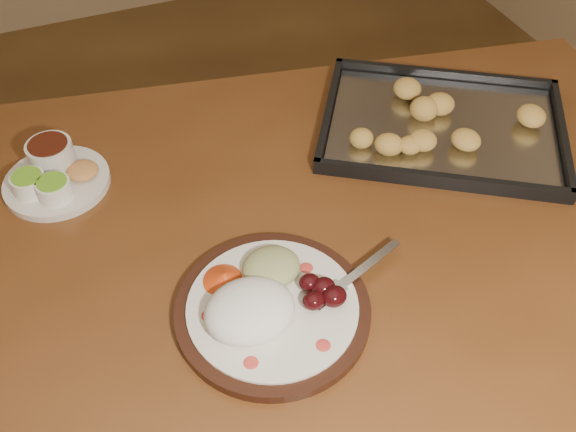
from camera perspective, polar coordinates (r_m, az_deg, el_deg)
name	(u,v)px	position (r m, az deg, el deg)	size (l,w,h in m)	color
ground	(140,412)	(1.72, -12.99, -16.65)	(4.00, 4.00, 0.00)	brown
dining_table	(269,277)	(1.09, -1.72, -5.46)	(1.64, 1.15, 0.75)	brown
dinner_plate	(267,304)	(0.91, -1.87, -7.87)	(0.36, 0.28, 0.06)	black
condiment_saucer	(53,174)	(1.15, -20.15, 3.53)	(0.18, 0.18, 0.06)	silver
baking_tray	(443,124)	(1.23, 13.59, 7.91)	(0.54, 0.51, 0.05)	black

